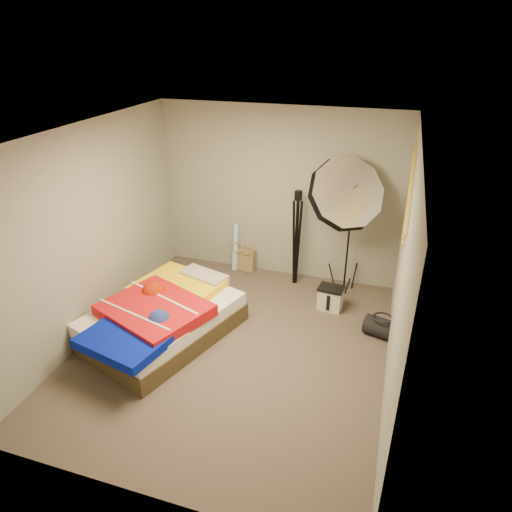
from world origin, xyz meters
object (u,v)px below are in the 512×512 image
at_px(duffel_bag, 381,328).
at_px(photo_umbrella, 344,195).
at_px(camera_case, 330,299).
at_px(tote_bag, 244,259).
at_px(wrapping_roll, 235,247).
at_px(bed, 162,317).
at_px(camera_tripod, 297,232).

distance_m(duffel_bag, photo_umbrella, 1.72).
height_order(camera_case, photo_umbrella, photo_umbrella).
bearing_deg(tote_bag, duffel_bag, -18.32).
xyz_separation_m(wrapping_roll, photo_umbrella, (1.62, -0.33, 1.12)).
height_order(camera_case, bed, bed).
distance_m(tote_bag, photo_umbrella, 2.01).
bearing_deg(duffel_bag, wrapping_roll, 169.34).
distance_m(wrapping_roll, camera_tripod, 1.10).
height_order(tote_bag, wrapping_roll, wrapping_roll).
distance_m(camera_case, bed, 2.22).
distance_m(camera_case, photo_umbrella, 1.39).
bearing_deg(tote_bag, camera_tripod, -1.22).
relative_size(bed, photo_umbrella, 1.06).
height_order(tote_bag, camera_case, tote_bag).
bearing_deg(camera_tripod, camera_case, -41.94).
bearing_deg(camera_tripod, bed, -125.29).
relative_size(tote_bag, bed, 0.16).
distance_m(bed, camera_tripod, 2.22).
relative_size(tote_bag, camera_case, 1.14).
bearing_deg(bed, camera_case, 32.99).
height_order(tote_bag, bed, bed).
bearing_deg(tote_bag, camera_case, -16.51).
xyz_separation_m(tote_bag, camera_tripod, (0.85, -0.16, 0.64)).
height_order(tote_bag, duffel_bag, tote_bag).
distance_m(photo_umbrella, camera_tripod, 0.94).
height_order(wrapping_roll, camera_tripod, camera_tripod).
bearing_deg(bed, photo_umbrella, 40.17).
bearing_deg(wrapping_roll, photo_umbrella, -11.57).
height_order(tote_bag, camera_tripod, camera_tripod).
bearing_deg(camera_tripod, photo_umbrella, -15.26).
bearing_deg(camera_case, tote_bag, 160.15).
distance_m(duffel_bag, camera_tripod, 1.77).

